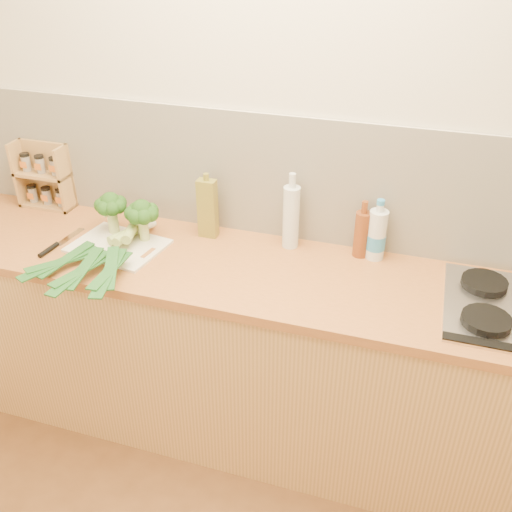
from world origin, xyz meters
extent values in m
plane|color=beige|center=(0.00, 1.50, 1.30)|extent=(3.50, 0.00, 3.50)
cube|color=silver|center=(0.00, 1.49, 1.17)|extent=(3.20, 0.02, 0.54)
cube|color=tan|center=(0.00, 1.20, 0.43)|extent=(3.20, 0.60, 0.86)
cube|color=#AF6833|center=(0.00, 1.20, 0.88)|extent=(3.20, 0.62, 0.04)
cylinder|color=black|center=(0.87, 1.08, 0.93)|extent=(0.17, 0.17, 0.03)
cylinder|color=black|center=(0.87, 1.32, 0.93)|extent=(0.17, 0.17, 0.03)
cube|color=beige|center=(-0.61, 1.18, 0.91)|extent=(0.42, 0.33, 0.01)
cylinder|color=#B3C271|center=(-0.68, 1.28, 0.96)|extent=(0.05, 0.05, 0.09)
sphere|color=#14380F|center=(-0.68, 1.28, 1.06)|extent=(0.09, 0.09, 0.09)
sphere|color=#14380F|center=(-0.64, 1.28, 1.04)|extent=(0.06, 0.06, 0.06)
sphere|color=#14380F|center=(-0.65, 1.31, 1.04)|extent=(0.06, 0.06, 0.06)
sphere|color=#14380F|center=(-0.68, 1.32, 1.04)|extent=(0.06, 0.06, 0.06)
sphere|color=#14380F|center=(-0.71, 1.30, 1.04)|extent=(0.06, 0.06, 0.06)
sphere|color=#14380F|center=(-0.71, 1.26, 1.04)|extent=(0.06, 0.06, 0.06)
sphere|color=#14380F|center=(-0.68, 1.24, 1.04)|extent=(0.06, 0.06, 0.06)
sphere|color=#14380F|center=(-0.65, 1.25, 1.04)|extent=(0.06, 0.06, 0.06)
cylinder|color=#B3C271|center=(-0.52, 1.26, 0.95)|extent=(0.04, 0.04, 0.09)
sphere|color=#14380F|center=(-0.52, 1.26, 1.05)|extent=(0.09, 0.09, 0.09)
sphere|color=#14380F|center=(-0.48, 1.26, 1.04)|extent=(0.07, 0.07, 0.07)
sphere|color=#14380F|center=(-0.49, 1.29, 1.04)|extent=(0.07, 0.07, 0.07)
sphere|color=#14380F|center=(-0.53, 1.30, 1.04)|extent=(0.07, 0.07, 0.07)
sphere|color=#14380F|center=(-0.55, 1.28, 1.04)|extent=(0.07, 0.07, 0.07)
sphere|color=#14380F|center=(-0.55, 1.24, 1.04)|extent=(0.07, 0.07, 0.07)
sphere|color=#14380F|center=(-0.53, 1.22, 1.04)|extent=(0.07, 0.07, 0.07)
sphere|color=#14380F|center=(-0.49, 1.23, 1.04)|extent=(0.07, 0.07, 0.07)
cylinder|color=white|center=(-0.55, 1.33, 0.93)|extent=(0.08, 0.11, 0.04)
cylinder|color=#93AB55|center=(-0.60, 1.22, 0.93)|extent=(0.10, 0.14, 0.04)
cube|color=#174016|center=(-0.73, 0.97, 0.93)|extent=(0.21, 0.27, 0.02)
cube|color=#174016|center=(-0.73, 0.95, 0.94)|extent=(0.19, 0.33, 0.01)
cube|color=#174016|center=(-0.72, 0.98, 0.94)|extent=(0.11, 0.28, 0.02)
cylinder|color=white|center=(-0.57, 1.33, 0.95)|extent=(0.05, 0.12, 0.04)
cylinder|color=#93AB55|center=(-0.58, 1.21, 0.95)|extent=(0.05, 0.15, 0.04)
cube|color=#174016|center=(-0.60, 0.91, 0.95)|extent=(0.12, 0.30, 0.02)
cube|color=#174016|center=(-0.60, 0.89, 0.95)|extent=(0.08, 0.34, 0.01)
cube|color=#174016|center=(-0.60, 0.92, 0.96)|extent=(0.08, 0.28, 0.02)
cylinder|color=white|center=(-0.58, 1.34, 0.97)|extent=(0.07, 0.13, 0.04)
cylinder|color=#93AB55|center=(-0.55, 1.21, 0.97)|extent=(0.08, 0.16, 0.04)
cube|color=#174016|center=(-0.48, 0.92, 0.97)|extent=(0.06, 0.30, 0.02)
cube|color=#174016|center=(-0.48, 0.90, 0.97)|extent=(0.13, 0.34, 0.01)
cube|color=#174016|center=(-0.49, 0.93, 0.97)|extent=(0.16, 0.27, 0.02)
cube|color=silver|center=(-0.85, 1.20, 0.90)|extent=(0.05, 0.17, 0.00)
cylinder|color=black|center=(-0.86, 1.06, 0.91)|extent=(0.03, 0.11, 0.02)
cube|color=tan|center=(-1.12, 1.47, 1.06)|extent=(0.26, 0.02, 0.31)
cube|color=tan|center=(-1.12, 1.43, 0.91)|extent=(0.26, 0.10, 0.02)
cube|color=tan|center=(-1.12, 1.43, 1.07)|extent=(0.26, 0.10, 0.02)
cube|color=tan|center=(-1.24, 1.43, 1.06)|extent=(0.01, 0.10, 0.31)
cube|color=tan|center=(-1.00, 1.43, 1.06)|extent=(0.01, 0.10, 0.31)
cylinder|color=gray|center=(-1.20, 1.43, 0.95)|extent=(0.04, 0.04, 0.07)
cylinder|color=gray|center=(-1.12, 1.43, 0.95)|extent=(0.04, 0.04, 0.07)
cylinder|color=gray|center=(-1.04, 1.43, 0.95)|extent=(0.04, 0.04, 0.07)
cylinder|color=gray|center=(-1.20, 1.43, 1.11)|extent=(0.04, 0.04, 0.07)
cylinder|color=gray|center=(-1.12, 1.43, 1.11)|extent=(0.04, 0.04, 0.07)
cylinder|color=gray|center=(-1.04, 1.43, 1.11)|extent=(0.04, 0.04, 0.07)
cube|color=olive|center=(-0.27, 1.39, 1.03)|extent=(0.08, 0.05, 0.26)
cylinder|color=olive|center=(-0.27, 1.39, 1.18)|extent=(0.02, 0.02, 0.03)
cylinder|color=silver|center=(0.09, 1.41, 1.04)|extent=(0.07, 0.07, 0.27)
cylinder|color=silver|center=(0.09, 1.41, 1.20)|extent=(0.03, 0.03, 0.06)
cylinder|color=brown|center=(0.39, 1.43, 1.00)|extent=(0.06, 0.06, 0.20)
cylinder|color=brown|center=(0.39, 1.43, 1.12)|extent=(0.03, 0.03, 0.05)
cylinder|color=silver|center=(0.44, 1.42, 1.01)|extent=(0.08, 0.08, 0.21)
cylinder|color=silver|center=(0.44, 1.42, 1.13)|extent=(0.03, 0.03, 0.03)
cylinder|color=#348AC4|center=(0.44, 1.42, 0.97)|extent=(0.08, 0.08, 0.06)
camera|label=1|loc=(0.58, -0.64, 2.13)|focal=40.00mm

